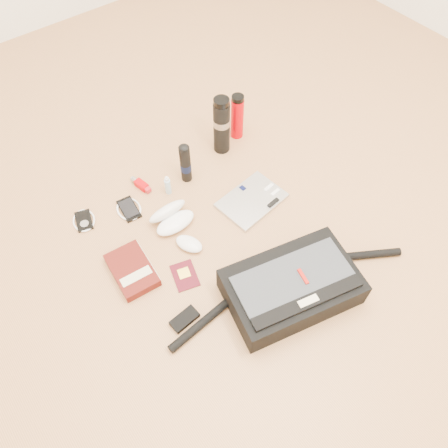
# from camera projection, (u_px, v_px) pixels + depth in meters

# --- Properties ---
(ground) EXTENTS (4.00, 4.00, 0.00)m
(ground) POSITION_uv_depth(u_px,v_px,m) (228.00, 247.00, 1.80)
(ground) COLOR #B87F4D
(ground) RESTS_ON ground
(messenger_bag) EXTENTS (0.97, 0.41, 0.14)m
(messenger_bag) POSITION_uv_depth(u_px,v_px,m) (291.00, 287.00, 1.63)
(messenger_bag) COLOR black
(messenger_bag) RESTS_ON ground
(laptop) EXTENTS (0.30, 0.23, 0.03)m
(laptop) POSITION_uv_depth(u_px,v_px,m) (252.00, 200.00, 1.93)
(laptop) COLOR #BDBDC0
(laptop) RESTS_ON ground
(book) EXTENTS (0.17, 0.24, 0.04)m
(book) POSITION_uv_depth(u_px,v_px,m) (132.00, 270.00, 1.72)
(book) COLOR #4C100B
(book) RESTS_ON ground
(passport) EXTENTS (0.12, 0.15, 0.01)m
(passport) POSITION_uv_depth(u_px,v_px,m) (185.00, 275.00, 1.72)
(passport) COLOR #480913
(passport) RESTS_ON ground
(mouse) EXTENTS (0.11, 0.14, 0.04)m
(mouse) POSITION_uv_depth(u_px,v_px,m) (189.00, 244.00, 1.79)
(mouse) COLOR white
(mouse) RESTS_ON ground
(sunglasses_case) EXTENTS (0.18, 0.15, 0.10)m
(sunglasses_case) POSITION_uv_depth(u_px,v_px,m) (171.00, 217.00, 1.85)
(sunglasses_case) COLOR white
(sunglasses_case) RESTS_ON ground
(ipod) EXTENTS (0.12, 0.12, 0.01)m
(ipod) POSITION_uv_depth(u_px,v_px,m) (84.00, 221.00, 1.87)
(ipod) COLOR black
(ipod) RESTS_ON ground
(phone) EXTENTS (0.12, 0.14, 0.01)m
(phone) POSITION_uv_depth(u_px,v_px,m) (129.00, 209.00, 1.91)
(phone) COLOR black
(phone) RESTS_ON ground
(inhaler) EXTENTS (0.05, 0.12, 0.03)m
(inhaler) POSITION_uv_depth(u_px,v_px,m) (141.00, 185.00, 1.98)
(inhaler) COLOR #BA0006
(inhaler) RESTS_ON ground
(spray_bottle) EXTENTS (0.03, 0.03, 0.10)m
(spray_bottle) POSITION_uv_depth(u_px,v_px,m) (168.00, 186.00, 1.94)
(spray_bottle) COLOR #A6CFE7
(spray_bottle) RESTS_ON ground
(aerosol_can) EXTENTS (0.06, 0.06, 0.21)m
(aerosol_can) POSITION_uv_depth(u_px,v_px,m) (185.00, 163.00, 1.94)
(aerosol_can) COLOR black
(aerosol_can) RESTS_ON ground
(thermos_black) EXTENTS (0.10, 0.10, 0.30)m
(thermos_black) POSITION_uv_depth(u_px,v_px,m) (222.00, 125.00, 2.01)
(thermos_black) COLOR black
(thermos_black) RESTS_ON ground
(thermos_red) EXTENTS (0.08, 0.08, 0.24)m
(thermos_red) POSITION_uv_depth(u_px,v_px,m) (237.00, 117.00, 2.09)
(thermos_red) COLOR #C80008
(thermos_red) RESTS_ON ground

